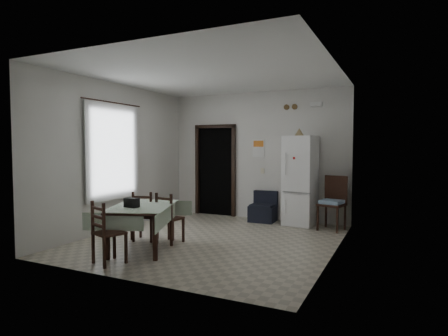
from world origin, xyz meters
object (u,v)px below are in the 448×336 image
at_px(dining_chair_far_right, 170,218).
at_px(dining_chair_near_head, 109,232).
at_px(corner_chair, 332,203).
at_px(fridge, 300,181).
at_px(navy_seat, 263,207).
at_px(dining_table, 143,227).
at_px(dining_chair_far_left, 146,216).

xyz_separation_m(dining_chair_far_right, dining_chair_near_head, (-0.13, -1.33, 0.01)).
distance_m(corner_chair, dining_chair_near_head, 4.30).
bearing_deg(dining_chair_near_head, fridge, -95.81).
distance_m(corner_chair, dining_chair_far_right, 3.20).
relative_size(fridge, navy_seat, 2.84).
xyz_separation_m(navy_seat, dining_table, (-0.99, -2.96, 0.02)).
xyz_separation_m(dining_table, dining_chair_near_head, (0.03, -0.80, 0.09)).
relative_size(fridge, dining_chair_far_right, 2.16).
height_order(corner_chair, dining_chair_near_head, corner_chair).
xyz_separation_m(navy_seat, dining_chair_far_left, (-1.32, -2.45, 0.11)).
bearing_deg(navy_seat, corner_chair, -10.66).
distance_m(dining_chair_far_right, dining_chair_near_head, 1.34).
relative_size(dining_chair_far_left, dining_chair_near_head, 0.98).
distance_m(dining_table, dining_chair_far_left, 0.61).
xyz_separation_m(dining_chair_far_left, dining_chair_far_right, (0.49, 0.03, -0.00)).
bearing_deg(fridge, dining_chair_far_left, -124.36).
bearing_deg(dining_chair_far_right, dining_chair_near_head, 90.44).
bearing_deg(dining_chair_near_head, navy_seat, -84.69).
bearing_deg(fridge, dining_table, -114.75).
relative_size(fridge, corner_chair, 1.75).
bearing_deg(corner_chair, fridge, 174.10).
distance_m(dining_chair_far_left, dining_chair_near_head, 1.35).
xyz_separation_m(corner_chair, dining_chair_near_head, (-2.47, -3.52, -0.09)).
distance_m(navy_seat, dining_chair_near_head, 3.88).
xyz_separation_m(navy_seat, dining_chair_near_head, (-0.96, -3.75, 0.12)).
relative_size(fridge, dining_table, 1.37).
xyz_separation_m(dining_table, dining_chair_far_left, (-0.33, 0.51, 0.08)).
xyz_separation_m(fridge, dining_chair_far_left, (-2.14, -2.45, -0.50)).
height_order(navy_seat, dining_chair_far_right, dining_chair_far_right).
height_order(navy_seat, dining_chair_near_head, dining_chair_near_head).
distance_m(navy_seat, dining_chair_far_right, 2.56).
height_order(corner_chair, dining_chair_far_left, corner_chair).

